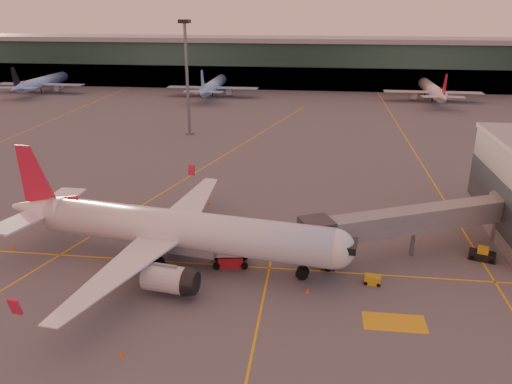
# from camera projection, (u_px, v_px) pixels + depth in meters

# --- Properties ---
(ground) EXTENTS (600.00, 600.00, 0.00)m
(ground) POSITION_uv_depth(u_px,v_px,m) (219.00, 288.00, 53.79)
(ground) COLOR #4C4F54
(ground) RESTS_ON ground
(taxi_markings) EXTENTS (100.12, 173.00, 0.01)m
(taxi_markings) POSITION_uv_depth(u_px,v_px,m) (226.00, 163.00, 95.95)
(taxi_markings) COLOR gold
(taxi_markings) RESTS_ON ground
(terminal) EXTENTS (400.00, 20.00, 17.60)m
(terminal) POSITION_uv_depth(u_px,v_px,m) (294.00, 62.00, 182.32)
(terminal) COLOR #19382D
(terminal) RESTS_ON ground
(mast_west_near) EXTENTS (2.40, 2.40, 25.60)m
(mast_west_near) POSITION_uv_depth(u_px,v_px,m) (187.00, 70.00, 112.16)
(mast_west_near) COLOR slate
(mast_west_near) RESTS_ON ground
(distant_aircraft_row) EXTENTS (225.00, 34.00, 13.00)m
(distant_aircraft_row) POSITION_uv_depth(u_px,v_px,m) (131.00, 94.00, 169.63)
(distant_aircraft_row) COLOR #8EB5EE
(distant_aircraft_row) RESTS_ON ground
(main_airplane) EXTENTS (42.85, 38.81, 12.96)m
(main_airplane) POSITION_uv_depth(u_px,v_px,m) (172.00, 230.00, 57.63)
(main_airplane) COLOR white
(main_airplane) RESTS_ON ground
(jet_bridge) EXTENTS (28.24, 15.10, 6.24)m
(jet_bridge) POSITION_uv_depth(u_px,v_px,m) (426.00, 220.00, 59.80)
(jet_bridge) COLOR slate
(jet_bridge) RESTS_ON ground
(catering_truck) EXTENTS (5.52, 3.02, 4.06)m
(catering_truck) POSITION_uv_depth(u_px,v_px,m) (229.00, 247.00, 57.79)
(catering_truck) COLOR red
(catering_truck) RESTS_ON ground
(gpu_cart) EXTENTS (1.90, 1.32, 1.03)m
(gpu_cart) POSITION_uv_depth(u_px,v_px,m) (373.00, 280.00, 54.39)
(gpu_cart) COLOR gold
(gpu_cart) RESTS_ON ground
(pushback_tug) EXTENTS (3.32, 2.44, 1.53)m
(pushback_tug) POSITION_uv_depth(u_px,v_px,m) (482.00, 255.00, 59.60)
(pushback_tug) COLOR black
(pushback_tug) RESTS_ON ground
(cone_nose) EXTENTS (0.44, 0.44, 0.56)m
(cone_nose) POSITION_uv_depth(u_px,v_px,m) (366.00, 275.00, 55.75)
(cone_nose) COLOR #EF5A0C
(cone_nose) RESTS_ON ground
(cone_tail) EXTENTS (0.40, 0.40, 0.51)m
(cone_tail) POSITION_uv_depth(u_px,v_px,m) (14.00, 248.00, 62.13)
(cone_tail) COLOR #EF5A0C
(cone_tail) RESTS_ON ground
(cone_wing_right) EXTENTS (0.42, 0.42, 0.54)m
(cone_wing_right) POSITION_uv_depth(u_px,v_px,m) (121.00, 353.00, 43.35)
(cone_wing_right) COLOR #EF5A0C
(cone_wing_right) RESTS_ON ground
(cone_wing_left) EXTENTS (0.40, 0.40, 0.51)m
(cone_wing_left) POSITION_uv_depth(u_px,v_px,m) (208.00, 203.00, 76.13)
(cone_wing_left) COLOR #EF5A0C
(cone_wing_left) RESTS_ON ground
(cone_fwd) EXTENTS (0.40, 0.40, 0.51)m
(cone_fwd) POSITION_uv_depth(u_px,v_px,m) (308.00, 291.00, 52.86)
(cone_fwd) COLOR #EF5A0C
(cone_fwd) RESTS_ON ground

